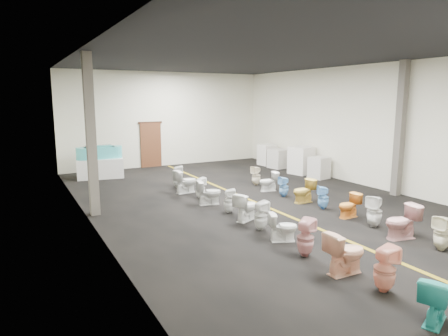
{
  "coord_description": "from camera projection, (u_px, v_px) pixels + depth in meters",
  "views": [
    {
      "loc": [
        -6.74,
        -10.41,
        3.28
      ],
      "look_at": [
        -0.57,
        1.0,
        0.99
      ],
      "focal_mm": 32.0,
      "sensor_mm": 36.0,
      "label": 1
    }
  ],
  "objects": [
    {
      "name": "wall_right",
      "position": [
        370.0,
        126.0,
        14.69
      ],
      "size": [
        0.0,
        16.0,
        16.0
      ],
      "primitive_type": "plane",
      "rotation": [
        1.57,
        0.0,
        -1.57
      ],
      "color": "beige",
      "rests_on": "ground"
    },
    {
      "name": "wall_left",
      "position": [
        88.0,
        139.0,
        10.01
      ],
      "size": [
        0.0,
        16.0,
        16.0
      ],
      "primitive_type": "plane",
      "rotation": [
        1.57,
        0.0,
        1.57
      ],
      "color": "beige",
      "rests_on": "ground"
    },
    {
      "name": "ceiling",
      "position": [
        257.0,
        57.0,
        11.96
      ],
      "size": [
        16.0,
        16.0,
        0.0
      ],
      "primitive_type": "plane",
      "rotation": [
        3.14,
        0.0,
        0.0
      ],
      "color": "black",
      "rests_on": "ground"
    },
    {
      "name": "toilet_left_6",
      "position": [
        246.0,
        207.0,
        10.78
      ],
      "size": [
        0.86,
        0.7,
        0.77
      ],
      "primitive_type": "imported",
      "rotation": [
        0.0,
        0.0,
        1.99
      ],
      "color": "white",
      "rests_on": "floor"
    },
    {
      "name": "toilet_right_6",
      "position": [
        323.0,
        198.0,
        11.87
      ],
      "size": [
        0.42,
        0.42,
        0.7
      ],
      "primitive_type": "imported",
      "rotation": [
        0.0,
        0.0,
        -1.99
      ],
      "color": "#74B7EF",
      "rests_on": "floor"
    },
    {
      "name": "toilet_right_7",
      "position": [
        304.0,
        191.0,
        12.61
      ],
      "size": [
        0.74,
        0.44,
        0.75
      ],
      "primitive_type": "imported",
      "rotation": [
        0.0,
        0.0,
        -1.55
      ],
      "color": "gold",
      "rests_on": "floor"
    },
    {
      "name": "toilet_left_8",
      "position": [
        209.0,
        193.0,
        12.37
      ],
      "size": [
        0.82,
        0.58,
        0.76
      ],
      "primitive_type": "imported",
      "rotation": [
        0.0,
        0.0,
        1.35
      ],
      "color": "silver",
      "rests_on": "floor"
    },
    {
      "name": "toilet_right_3",
      "position": [
        402.0,
        222.0,
        9.35
      ],
      "size": [
        0.88,
        0.61,
        0.82
      ],
      "primitive_type": "imported",
      "rotation": [
        0.0,
        0.0,
        -1.77
      ],
      "color": "#DE9E9D",
      "rests_on": "floor"
    },
    {
      "name": "toilet_left_11",
      "position": [
        178.0,
        177.0,
        14.77
      ],
      "size": [
        0.46,
        0.46,
        0.81
      ],
      "primitive_type": "imported",
      "rotation": [
        0.0,
        0.0,
        1.28
      ],
      "color": "white",
      "rests_on": "floor"
    },
    {
      "name": "toilet_right_10",
      "position": [
        256.0,
        176.0,
        15.1
      ],
      "size": [
        0.38,
        0.38,
        0.74
      ],
      "primitive_type": "imported",
      "rotation": [
        0.0,
        0.0,
        -1.43
      ],
      "color": "#F1E5C7",
      "rests_on": "floor"
    },
    {
      "name": "appliance_crate_d",
      "position": [
        267.0,
        155.0,
        19.67
      ],
      "size": [
        0.78,
        0.78,
        1.03
      ],
      "primitive_type": "cube",
      "rotation": [
        0.0,
        0.0,
        0.09
      ],
      "color": "silver",
      "rests_on": "floor"
    },
    {
      "name": "toilet_left_4",
      "position": [
        283.0,
        227.0,
        9.22
      ],
      "size": [
        0.75,
        0.6,
        0.67
      ],
      "primitive_type": "imported",
      "rotation": [
        0.0,
        0.0,
        1.17
      ],
      "color": "white",
      "rests_on": "floor"
    },
    {
      "name": "back_door",
      "position": [
        151.0,
        145.0,
        19.06
      ],
      "size": [
        1.0,
        0.1,
        2.1
      ],
      "primitive_type": "cube",
      "color": "#562D19",
      "rests_on": "floor"
    },
    {
      "name": "toilet_right_8",
      "position": [
        284.0,
        187.0,
        13.36
      ],
      "size": [
        0.34,
        0.33,
        0.69
      ],
      "primitive_type": "imported",
      "rotation": [
        0.0,
        0.0,
        -1.65
      ],
      "color": "#7BB9EE",
      "rests_on": "floor"
    },
    {
      "name": "aisle_stripe",
      "position": [
        255.0,
        202.0,
        12.74
      ],
      "size": [
        0.12,
        15.6,
        0.01
      ],
      "primitive_type": "cube",
      "color": "olive",
      "rests_on": "floor"
    },
    {
      "name": "floor",
      "position": [
        255.0,
        202.0,
        12.74
      ],
      "size": [
        16.0,
        16.0,
        0.0
      ],
      "primitive_type": "plane",
      "color": "black",
      "rests_on": "ground"
    },
    {
      "name": "bathtub",
      "position": [
        99.0,
        152.0,
        16.42
      ],
      "size": [
        1.86,
        0.68,
        0.55
      ],
      "rotation": [
        0.0,
        0.0,
        0.02
      ],
      "color": "#3EAFB4",
      "rests_on": "display_table"
    },
    {
      "name": "toilet_right_5",
      "position": [
        349.0,
        206.0,
        11.03
      ],
      "size": [
        0.68,
        0.41,
        0.68
      ],
      "primitive_type": "imported",
      "rotation": [
        0.0,
        0.0,
        -1.53
      ],
      "color": "orange",
      "rests_on": "floor"
    },
    {
      "name": "toilet_right_9",
      "position": [
        268.0,
        181.0,
        14.19
      ],
      "size": [
        0.73,
        0.49,
        0.69
      ],
      "primitive_type": "imported",
      "rotation": [
        0.0,
        0.0,
        -1.74
      ],
      "color": "white",
      "rests_on": "floor"
    },
    {
      "name": "toilet_right_4",
      "position": [
        374.0,
        211.0,
        10.19
      ],
      "size": [
        0.49,
        0.48,
        0.84
      ],
      "primitive_type": "imported",
      "rotation": [
        0.0,
        0.0,
        -1.25
      ],
      "color": "white",
      "rests_on": "floor"
    },
    {
      "name": "toilet_left_1",
      "position": [
        385.0,
        269.0,
        6.79
      ],
      "size": [
        0.39,
        0.38,
        0.82
      ],
      "primitive_type": "imported",
      "rotation": [
        0.0,
        0.0,
        1.53
      ],
      "color": "#F8A58C",
      "rests_on": "floor"
    },
    {
      "name": "toilet_left_5",
      "position": [
        261.0,
        216.0,
        9.98
      ],
      "size": [
        0.35,
        0.34,
        0.75
      ],
      "primitive_type": "imported",
      "rotation": [
        0.0,
        0.0,
        1.58
      ],
      "color": "silver",
      "rests_on": "floor"
    },
    {
      "name": "column_left",
      "position": [
        91.0,
        136.0,
        10.99
      ],
      "size": [
        0.25,
        0.25,
        4.5
      ],
      "primitive_type": "cube",
      "color": "#59544C",
      "rests_on": "floor"
    },
    {
      "name": "door_frame",
      "position": [
        150.0,
        123.0,
        18.89
      ],
      "size": [
        1.15,
        0.08,
        0.1
      ],
      "primitive_type": "cube",
      "color": "#331C11",
      "rests_on": "back_door"
    },
    {
      "name": "toilet_left_10",
      "position": [
        186.0,
        181.0,
        13.91
      ],
      "size": [
        0.85,
        0.55,
        0.81
      ],
      "primitive_type": "imported",
      "rotation": [
        0.0,
        0.0,
        1.69
      ],
      "color": "white",
      "rests_on": "floor"
    },
    {
      "name": "toilet_right_2",
      "position": [
        442.0,
        233.0,
        8.65
      ],
      "size": [
        0.39,
        0.39,
        0.78
      ],
      "primitive_type": "imported",
      "rotation": [
        0.0,
        0.0,
        -1.47
      ],
      "color": "#F4EDCB",
      "rests_on": "floor"
    },
    {
      "name": "appliance_crate_a",
      "position": [
        319.0,
        168.0,
        16.42
      ],
      "size": [
        0.8,
        0.8,
        0.88
      ],
      "primitive_type": "cube",
      "rotation": [
        0.0,
        0.0,
        0.18
      ],
      "color": "beige",
      "rests_on": "floor"
    },
    {
      "name": "appliance_crate_b",
      "position": [
        301.0,
        160.0,
        17.39
      ],
      "size": [
        1.03,
        1.03,
        1.18
      ],
      "primitive_type": "cube",
      "rotation": [
        0.0,
        0.0,
        0.22
      ],
      "color": "white",
      "rests_on": "floor"
    },
    {
      "name": "toilet_left_3",
      "position": [
        305.0,
        238.0,
        8.33
      ],
      "size": [
        0.49,
        0.48,
        0.81
      ],
      "primitive_type": "imported",
      "rotation": [
        0.0,
        0.0,
        1.99
      ],
      "color": "#DB9D9D",
      "rests_on": "floor"
    },
    {
      "name": "toilet_left_0",
      "position": [
        436.0,
        299.0,
        5.86
      ],
      "size": [
        0.83,
        0.66,
        0.74
      ],
      "primitive_type": "imported",
      "rotation": [
        0.0,
        0.0,
        1.97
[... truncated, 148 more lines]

